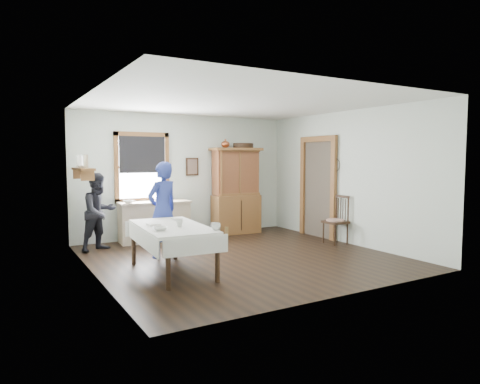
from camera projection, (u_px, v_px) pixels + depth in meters
The scene contains 20 objects.
room at pixel (242, 181), 7.45m from camera, with size 5.01×5.01×2.70m.
window at pixel (142, 164), 9.05m from camera, with size 1.18×0.07×1.48m.
doorway at pixel (318, 184), 9.43m from camera, with size 0.09×1.14×2.22m.
wall_shelf at pixel (83, 168), 7.58m from camera, with size 0.24×1.00×0.44m.
framed_picture at pixel (192, 167), 9.63m from camera, with size 0.30×0.04×0.40m, color #301E11.
rug_beater at pixel (336, 159), 8.91m from camera, with size 0.27×0.27×0.01m, color black.
work_counter at pixel (154, 221), 8.95m from camera, with size 1.47×0.56×0.84m, color tan.
china_hutch at pixel (236, 191), 9.89m from camera, with size 1.16×0.55×1.98m, color brown.
dining_table at pixel (172, 249), 6.48m from camera, with size 0.96×1.82×0.73m, color silver.
spindle_chair at pixel (335, 220), 8.68m from camera, with size 0.45×0.45×0.99m, color #301E11.
pail at pixel (215, 231), 9.44m from camera, with size 0.25×0.25×0.27m, color #A1A4A9.
wicker_basket at pixel (227, 230), 9.76m from camera, with size 0.35×0.25×0.21m, color tan.
woman_blue at pixel (163, 213), 7.48m from camera, with size 0.57×0.37×1.55m, color navy.
figure_dark at pixel (99, 215), 8.04m from camera, with size 0.66×0.52×1.36m, color black.
table_cup_a at pixel (216, 227), 6.02m from camera, with size 0.13×0.13×0.10m, color silver.
table_cup_b at pixel (180, 224), 6.31m from camera, with size 0.10×0.10×0.10m, color silver.
table_bowl at pixel (160, 229), 6.00m from camera, with size 0.22×0.22×0.06m, color silver.
counter_book at pixel (126, 202), 8.73m from camera, with size 0.16×0.21×0.02m, color brown.
counter_bowl at pixel (129, 202), 8.55m from camera, with size 0.19×0.19×0.06m, color silver.
shelf_bowl at pixel (82, 166), 7.58m from camera, with size 0.22×0.22×0.05m, color silver.
Camera 1 is at (-3.76, -6.43, 1.74)m, focal length 32.00 mm.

